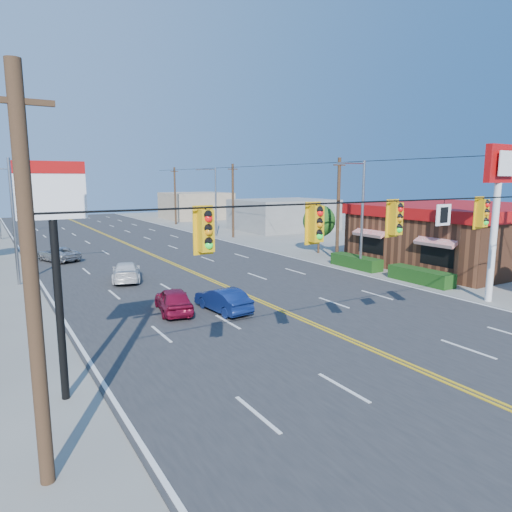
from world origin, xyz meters
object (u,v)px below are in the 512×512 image
car_silver (58,255)px  car_white (126,272)px  signal_span (417,233)px  kfc (462,234)px  car_magenta (174,301)px  car_blue (223,301)px  kfc_pylon (498,191)px  pizza_hut_sign (54,232)px

car_silver → car_white: bearing=84.2°
signal_span → kfc: signal_span is taller
signal_span → car_magenta: (-4.70, 10.84, -4.25)m
kfc → car_blue: 22.71m
kfc_pylon → car_blue: kfc_pylon is taller
kfc → kfc_pylon: bearing=-138.0°
kfc → pizza_hut_sign: (-30.90, -8.00, 2.80)m
pizza_hut_sign → signal_span: bearing=-20.2°
kfc_pylon → car_magenta: (-15.82, 6.84, -5.41)m
pizza_hut_sign → car_silver: pizza_hut_sign is taller
car_magenta → kfc_pylon: bearing=167.3°
kfc → car_silver: 32.63m
kfc → car_magenta: (-24.72, -1.16, -1.74)m
signal_span → car_blue: 10.89m
car_white → kfc: bearing=179.7°
signal_span → car_silver: bearing=104.3°
car_magenta → car_white: (-0.03, 8.46, -0.01)m
car_blue → car_silver: bearing=-81.3°
car_blue → car_silver: car_blue is taller
car_magenta → pizza_hut_sign: bearing=58.6°
signal_span → pizza_hut_sign: (-10.88, 4.00, 0.30)m
signal_span → car_magenta: signal_span is taller
signal_span → car_blue: signal_span is taller
pizza_hut_sign → car_silver: (3.39, 25.45, -4.59)m
signal_span → kfc_pylon: (11.12, 4.00, 1.16)m
kfc → car_white: (-24.75, 7.30, -1.75)m
kfc → car_magenta: bearing=-177.3°
pizza_hut_sign → car_magenta: 10.28m
pizza_hut_sign → car_blue: 11.11m
signal_span → pizza_hut_sign: signal_span is taller
signal_span → car_white: (-4.73, 19.30, -4.26)m
car_blue → signal_span: bearing=99.0°
car_magenta → car_silver: size_ratio=0.88×
signal_span → car_blue: size_ratio=6.59×
car_magenta → car_white: size_ratio=0.87×
car_blue → car_silver: (-4.99, 19.76, -0.02)m
pizza_hut_sign → car_white: (6.15, 15.30, -4.56)m
car_blue → car_white: car_white is taller
pizza_hut_sign → car_white: size_ratio=1.59×
car_blue → kfc_pylon: bearing=151.8°
pizza_hut_sign → kfc_pylon: bearing=0.0°
car_magenta → car_silver: 18.82m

